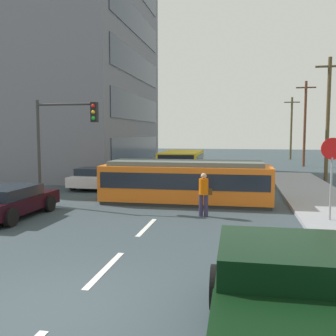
% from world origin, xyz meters
% --- Properties ---
extents(ground_plane, '(120.00, 120.00, 0.00)m').
position_xyz_m(ground_plane, '(0.00, 10.00, 0.00)').
color(ground_plane, '#333F45').
extents(lane_stripe_1, '(0.16, 2.40, 0.01)m').
position_xyz_m(lane_stripe_1, '(0.00, 2.00, 0.01)').
color(lane_stripe_1, silver).
rests_on(lane_stripe_1, ground).
extents(lane_stripe_2, '(0.16, 2.40, 0.01)m').
position_xyz_m(lane_stripe_2, '(0.00, 6.00, 0.01)').
color(lane_stripe_2, silver).
rests_on(lane_stripe_2, ground).
extents(lane_stripe_3, '(0.16, 2.40, 0.01)m').
position_xyz_m(lane_stripe_3, '(0.00, 16.71, 0.01)').
color(lane_stripe_3, silver).
rests_on(lane_stripe_3, ground).
extents(lane_stripe_4, '(0.16, 2.40, 0.01)m').
position_xyz_m(lane_stripe_4, '(0.00, 22.71, 0.01)').
color(lane_stripe_4, silver).
rests_on(lane_stripe_4, ground).
extents(corner_building, '(17.00, 14.82, 16.00)m').
position_xyz_m(corner_building, '(-13.23, 22.24, 8.00)').
color(corner_building, slate).
rests_on(corner_building, ground).
extents(streetcar_tram, '(7.61, 2.58, 1.92)m').
position_xyz_m(streetcar_tram, '(0.67, 10.71, 0.99)').
color(streetcar_tram, orange).
rests_on(streetcar_tram, ground).
extents(city_bus, '(2.59, 5.54, 1.93)m').
position_xyz_m(city_bus, '(-0.82, 19.25, 1.10)').
color(city_bus, gold).
rests_on(city_bus, ground).
extents(pedestrian_crossing, '(0.51, 0.36, 1.67)m').
position_xyz_m(pedestrian_crossing, '(1.73, 8.03, 0.94)').
color(pedestrian_crossing, '#312A46').
rests_on(pedestrian_crossing, ground).
extents(pickup_truck_parked, '(2.32, 5.02, 1.55)m').
position_xyz_m(pickup_truck_parked, '(3.72, -0.93, 0.80)').
color(pickup_truck_parked, black).
rests_on(pickup_truck_parked, ground).
extents(parked_sedan_mid, '(2.15, 4.30, 1.19)m').
position_xyz_m(parked_sedan_mid, '(-5.48, 6.46, 0.62)').
color(parked_sedan_mid, black).
rests_on(parked_sedan_mid, ground).
extents(parked_sedan_far, '(2.18, 4.58, 1.19)m').
position_xyz_m(parked_sedan_far, '(-5.14, 14.67, 0.63)').
color(parked_sedan_far, silver).
rests_on(parked_sedan_far, ground).
extents(parked_sedan_furthest, '(2.16, 4.32, 1.19)m').
position_xyz_m(parked_sedan_furthest, '(-5.34, 20.24, 0.62)').
color(parked_sedan_furthest, silver).
rests_on(parked_sedan_furthest, ground).
extents(stop_sign, '(0.76, 0.07, 2.88)m').
position_xyz_m(stop_sign, '(6.20, 7.70, 2.19)').
color(stop_sign, gray).
rests_on(stop_sign, sidewalk_curb_right).
extents(traffic_light_mast, '(2.83, 0.33, 4.61)m').
position_xyz_m(traffic_light_mast, '(-4.49, 9.02, 3.25)').
color(traffic_light_mast, '#333333').
rests_on(traffic_light_mast, ground).
extents(utility_pole_mid, '(1.80, 0.24, 8.10)m').
position_xyz_m(utility_pole_mid, '(8.73, 20.28, 4.23)').
color(utility_pole_mid, brown).
rests_on(utility_pole_mid, ground).
extents(utility_pole_far, '(1.80, 0.24, 8.05)m').
position_xyz_m(utility_pole_far, '(9.10, 31.40, 4.20)').
color(utility_pole_far, brown).
rests_on(utility_pole_far, ground).
extents(utility_pole_distant, '(1.80, 0.24, 7.45)m').
position_xyz_m(utility_pole_distant, '(9.12, 41.01, 3.90)').
color(utility_pole_distant, brown).
rests_on(utility_pole_distant, ground).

